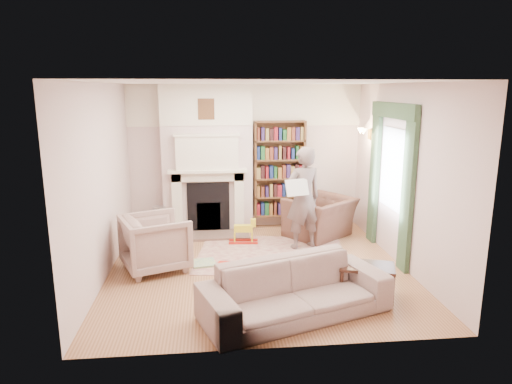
{
  "coord_description": "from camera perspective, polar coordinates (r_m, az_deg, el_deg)",
  "views": [
    {
      "loc": [
        -0.69,
        -6.6,
        2.71
      ],
      "look_at": [
        0.0,
        0.25,
        1.15
      ],
      "focal_mm": 32.0,
      "sensor_mm": 36.0,
      "label": 1
    }
  ],
  "objects": [
    {
      "name": "comic_annuals",
      "position": [
        6.8,
        2.01,
        -10.57
      ],
      "size": [
        0.77,
        0.56,
        0.02
      ],
      "color": "red",
      "rests_on": "rug"
    },
    {
      "name": "bookcase",
      "position": [
        8.96,
        2.94,
        2.89
      ],
      "size": [
        1.0,
        0.24,
        1.85
      ],
      "primitive_type": "cube",
      "color": "brown",
      "rests_on": "floor"
    },
    {
      "name": "sofa",
      "position": [
        5.67,
        4.92,
        -12.08
      ],
      "size": [
        2.46,
        1.6,
        0.67
      ],
      "primitive_type": "imported",
      "rotation": [
        0.0,
        0.0,
        0.33
      ],
      "color": "#A09684",
      "rests_on": "floor"
    },
    {
      "name": "wall_sconce",
      "position": [
        8.58,
        12.85,
        7.04
      ],
      "size": [
        0.2,
        0.24,
        0.24
      ],
      "primitive_type": null,
      "color": "gold",
      "rests_on": "wall_right"
    },
    {
      "name": "rocking_horse",
      "position": [
        8.18,
        -1.59,
        -4.91
      ],
      "size": [
        0.53,
        0.25,
        0.45
      ],
      "primitive_type": null,
      "rotation": [
        0.0,
        0.0,
        -0.09
      ],
      "color": "yellow",
      "rests_on": "rug"
    },
    {
      "name": "fireplace",
      "position": [
        8.75,
        -6.09,
        4.0
      ],
      "size": [
        1.7,
        0.58,
        2.8
      ],
      "color": "beige",
      "rests_on": "floor"
    },
    {
      "name": "ceiling",
      "position": [
        6.64,
        0.22,
        13.54
      ],
      "size": [
        4.5,
        4.5,
        0.0
      ],
      "primitive_type": "plane",
      "rotation": [
        3.14,
        0.0,
        0.0
      ],
      "color": "white",
      "rests_on": "wall_back"
    },
    {
      "name": "game_box_lid",
      "position": [
        7.19,
        -3.57,
        -9.1
      ],
      "size": [
        0.35,
        0.27,
        0.05
      ],
      "primitive_type": "cube",
      "rotation": [
        0.0,
        0.0,
        -0.21
      ],
      "color": "red",
      "rests_on": "rug"
    },
    {
      "name": "newspaper",
      "position": [
        7.54,
        5.15,
        0.57
      ],
      "size": [
        0.42,
        0.23,
        0.27
      ],
      "primitive_type": "cube",
      "rotation": [
        -0.35,
        0.0,
        0.29
      ],
      "color": "silver",
      "rests_on": "man_reading"
    },
    {
      "name": "pelmet",
      "position": [
        7.58,
        16.84,
        9.73
      ],
      "size": [
        0.09,
        1.7,
        0.24
      ],
      "primitive_type": "cube",
      "color": "#2A422B",
      "rests_on": "wall_right"
    },
    {
      "name": "curtain_right",
      "position": [
        8.36,
        14.58,
        1.95
      ],
      "size": [
        0.07,
        0.32,
        2.4
      ],
      "primitive_type": "cube",
      "color": "#2A422B",
      "rests_on": "floor"
    },
    {
      "name": "man_reading",
      "position": [
        7.81,
        5.92,
        -0.79
      ],
      "size": [
        0.74,
        0.59,
        1.78
      ],
      "primitive_type": "imported",
      "rotation": [
        0.0,
        0.0,
        3.44
      ],
      "color": "#63524F",
      "rests_on": "floor"
    },
    {
      "name": "wall_right",
      "position": [
        7.35,
        17.96,
        1.86
      ],
      "size": [
        0.0,
        4.5,
        4.5
      ],
      "primitive_type": "plane",
      "rotation": [
        1.57,
        0.0,
        -1.57
      ],
      "color": "beige",
      "rests_on": "floor"
    },
    {
      "name": "rug",
      "position": [
        7.7,
        1.95,
        -7.8
      ],
      "size": [
        2.69,
        2.22,
        0.01
      ],
      "primitive_type": "cube",
      "rotation": [
        0.0,
        0.0,
        -0.15
      ],
      "color": "beige",
      "rests_on": "floor"
    },
    {
      "name": "armchair_left",
      "position": [
        7.15,
        -12.46,
        -6.19
      ],
      "size": [
        1.21,
        1.2,
        0.85
      ],
      "primitive_type": "imported",
      "rotation": [
        0.0,
        0.0,
        1.96
      ],
      "color": "#B2A493",
      "rests_on": "floor"
    },
    {
      "name": "floor",
      "position": [
        7.17,
        0.2,
        -9.44
      ],
      "size": [
        4.5,
        4.5,
        0.0
      ],
      "primitive_type": "plane",
      "color": "brown",
      "rests_on": "ground"
    },
    {
      "name": "coffee_table",
      "position": [
        6.32,
        13.65,
        -10.77
      ],
      "size": [
        0.81,
        0.66,
        0.45
      ],
      "primitive_type": null,
      "rotation": [
        0.0,
        0.0,
        -0.33
      ],
      "color": "#371B13",
      "rests_on": "floor"
    },
    {
      "name": "wall_back",
      "position": [
        8.97,
        -1.28,
        4.37
      ],
      "size": [
        4.5,
        0.0,
        4.5
      ],
      "primitive_type": "plane",
      "rotation": [
        1.57,
        0.0,
        0.0
      ],
      "color": "beige",
      "rests_on": "floor"
    },
    {
      "name": "armchair_reading",
      "position": [
        8.61,
        7.98,
        -3.15
      ],
      "size": [
        1.5,
        1.48,
        0.74
      ],
      "primitive_type": "imported",
      "rotation": [
        0.0,
        0.0,
        3.8
      ],
      "color": "#4A2A27",
      "rests_on": "floor"
    },
    {
      "name": "wall_left",
      "position": [
        6.91,
        -18.69,
        1.15
      ],
      "size": [
        0.0,
        4.5,
        4.5
      ],
      "primitive_type": "plane",
      "rotation": [
        1.57,
        0.0,
        1.57
      ],
      "color": "beige",
      "rests_on": "floor"
    },
    {
      "name": "wall_front",
      "position": [
        4.6,
        3.13,
        -3.83
      ],
      "size": [
        4.5,
        0.0,
        4.5
      ],
      "primitive_type": "plane",
      "rotation": [
        -1.57,
        0.0,
        0.0
      ],
      "color": "beige",
      "rests_on": "floor"
    },
    {
      "name": "board_game",
      "position": [
        7.33,
        -6.56,
        -8.8
      ],
      "size": [
        0.42,
        0.42,
        0.03
      ],
      "primitive_type": "cube",
      "rotation": [
        0.0,
        0.0,
        0.17
      ],
      "color": "#ECED53",
      "rests_on": "rug"
    },
    {
      "name": "paraffin_heater",
      "position": [
        8.83,
        -11.96,
        -3.53
      ],
      "size": [
        0.27,
        0.27,
        0.55
      ],
      "primitive_type": "cylinder",
      "rotation": [
        0.0,
        0.0,
        -0.12
      ],
      "color": "#A8AAB0",
      "rests_on": "floor"
    },
    {
      "name": "curtain_left",
      "position": [
        7.1,
        18.44,
        -0.19
      ],
      "size": [
        0.07,
        0.32,
        2.4
      ],
      "primitive_type": "cube",
      "color": "#2A422B",
      "rests_on": "floor"
    },
    {
      "name": "window",
      "position": [
        7.69,
        16.71,
        2.8
      ],
      "size": [
        0.02,
        0.9,
        1.3
      ],
      "primitive_type": "cube",
      "color": "silver",
      "rests_on": "wall_right"
    }
  ]
}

